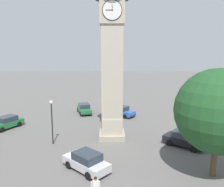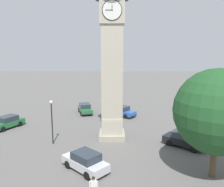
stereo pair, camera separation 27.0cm
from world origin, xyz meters
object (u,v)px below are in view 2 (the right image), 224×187
at_px(car_red_corner, 85,109).
at_px(car_black_far, 184,139).
at_px(tree, 217,112).
at_px(clock_tower, 112,22).
at_px(car_silver_kerb, 85,161).
at_px(car_blue_kerb, 122,111).
at_px(car_white_side, 7,122).
at_px(lamp_post, 52,115).
at_px(pedestrian, 94,186).

height_order(car_red_corner, car_black_far, same).
xyz_separation_m(car_red_corner, tree, (-11.86, 18.62, 4.33)).
bearing_deg(clock_tower, car_black_far, 160.89).
bearing_deg(car_silver_kerb, car_blue_kerb, -102.97).
distance_m(car_black_far, tree, 7.08).
distance_m(car_blue_kerb, car_white_side, 15.74).
bearing_deg(car_blue_kerb, car_red_corner, -15.67).
distance_m(car_blue_kerb, car_black_far, 12.77).
bearing_deg(tree, car_blue_kerb, -70.30).
relative_size(car_black_far, lamp_post, 0.92).
xyz_separation_m(car_red_corner, lamp_post, (1.92, 12.26, 2.36)).
distance_m(car_black_far, pedestrian, 12.00).
xyz_separation_m(tree, lamp_post, (13.78, -6.36, -1.97)).
xyz_separation_m(car_blue_kerb, pedestrian, (2.72, 19.92, 0.25)).
bearing_deg(clock_tower, lamp_post, 15.81).
distance_m(car_silver_kerb, lamp_post, 7.13).
distance_m(clock_tower, pedestrian, 15.92).
relative_size(pedestrian, lamp_post, 0.37).
xyz_separation_m(car_silver_kerb, car_black_far, (-9.43, -4.64, 0.00)).
bearing_deg(car_silver_kerb, tree, 174.47).
relative_size(car_red_corner, lamp_post, 0.96).
bearing_deg(pedestrian, car_silver_kerb, -75.88).
height_order(clock_tower, car_black_far, clock_tower).
bearing_deg(car_white_side, lamp_post, 144.04).
xyz_separation_m(pedestrian, lamp_post, (4.97, -9.28, 2.11)).
xyz_separation_m(car_white_side, lamp_post, (-7.04, 5.11, 2.36)).
xyz_separation_m(car_white_side, tree, (-20.83, 11.47, 4.33)).
xyz_separation_m(clock_tower, car_silver_kerb, (2.16, 7.16, -11.67)).
distance_m(car_silver_kerb, car_white_side, 15.25).
bearing_deg(car_black_far, tree, 93.65).
relative_size(clock_tower, pedestrian, 12.55).
height_order(car_red_corner, pedestrian, pedestrian).
height_order(pedestrian, tree, tree).
height_order(clock_tower, pedestrian, clock_tower).
relative_size(car_silver_kerb, car_red_corner, 0.93).
distance_m(car_black_far, lamp_post, 13.65).
bearing_deg(clock_tower, car_red_corner, -68.04).
relative_size(car_blue_kerb, lamp_post, 0.92).
xyz_separation_m(pedestrian, tree, (-8.81, -2.92, 4.08)).
bearing_deg(tree, car_red_corner, -57.51).
height_order(car_blue_kerb, car_red_corner, same).
height_order(car_blue_kerb, pedestrian, pedestrian).
xyz_separation_m(clock_tower, car_white_side, (13.21, -3.36, -11.67)).
distance_m(car_red_corner, lamp_post, 12.63).
bearing_deg(tree, clock_tower, -46.78).
bearing_deg(car_silver_kerb, car_red_corner, -83.30).
bearing_deg(tree, pedestrian, 18.33).
height_order(car_red_corner, tree, tree).
bearing_deg(car_white_side, car_silver_kerb, 136.37).
distance_m(car_white_side, tree, 24.17).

